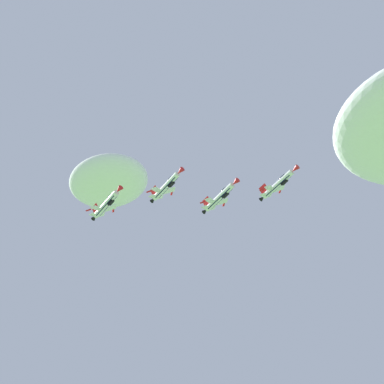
{
  "coord_description": "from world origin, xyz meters",
  "views": [
    {
      "loc": [
        4.59,
        -2.1,
        1.44
      ],
      "look_at": [
        -26.26,
        96.99,
        121.96
      ],
      "focal_mm": 50.23,
      "sensor_mm": 36.0,
      "label": 1
    }
  ],
  "objects_px": {
    "fighter_jet_left_wing": "(220,197)",
    "fighter_jet_left_outer": "(106,204)",
    "fighter_jet_lead": "(278,184)",
    "fighter_jet_right_wing": "(166,186)"
  },
  "relations": [
    {
      "from": "fighter_jet_left_wing",
      "to": "fighter_jet_left_outer",
      "type": "relative_size",
      "value": 1.0
    },
    {
      "from": "fighter_jet_left_wing",
      "to": "fighter_jet_left_outer",
      "type": "height_order",
      "value": "fighter_jet_left_outer"
    },
    {
      "from": "fighter_jet_lead",
      "to": "fighter_jet_left_wing",
      "type": "bearing_deg",
      "value": -45.31
    },
    {
      "from": "fighter_jet_left_wing",
      "to": "fighter_jet_left_outer",
      "type": "xyz_separation_m",
      "value": [
        -33.1,
        -6.99,
        0.42
      ]
    },
    {
      "from": "fighter_jet_right_wing",
      "to": "fighter_jet_left_outer",
      "type": "distance_m",
      "value": 18.64
    },
    {
      "from": "fighter_jet_left_wing",
      "to": "fighter_jet_right_wing",
      "type": "distance_m",
      "value": 16.48
    },
    {
      "from": "fighter_jet_left_wing",
      "to": "fighter_jet_right_wing",
      "type": "bearing_deg",
      "value": -35.54
    },
    {
      "from": "fighter_jet_right_wing",
      "to": "fighter_jet_lead",
      "type": "bearing_deg",
      "value": 139.35
    },
    {
      "from": "fighter_jet_lead",
      "to": "fighter_jet_left_outer",
      "type": "distance_m",
      "value": 51.28
    },
    {
      "from": "fighter_jet_left_wing",
      "to": "fighter_jet_left_outer",
      "type": "distance_m",
      "value": 33.83
    }
  ]
}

